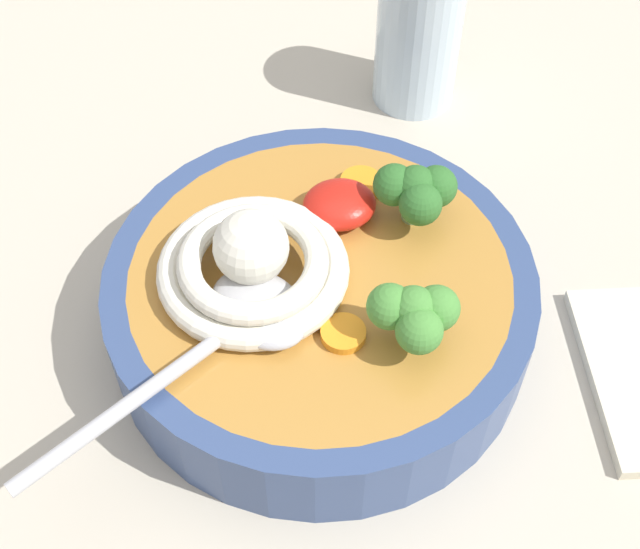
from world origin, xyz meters
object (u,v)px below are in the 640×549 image
soup_bowl (320,302)px  noodle_pile (250,263)px  soup_spoon (241,323)px  drinking_glass (418,36)px

soup_bowl → noodle_pile: (-3.78, 0.29, 4.01)cm
soup_bowl → soup_spoon: soup_spoon is taller
soup_bowl → noodle_pile: bearing=175.7°
drinking_glass → soup_bowl: bearing=-117.9°
soup_bowl → drinking_glass: 23.20cm
soup_bowl → soup_spoon: bearing=-146.9°
noodle_pile → drinking_glass: (14.56, 20.08, -1.36)cm
noodle_pile → drinking_glass: bearing=54.0°
soup_bowl → noodle_pile: size_ratio=2.09×
soup_spoon → drinking_glass: (15.51, 23.45, -0.70)cm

